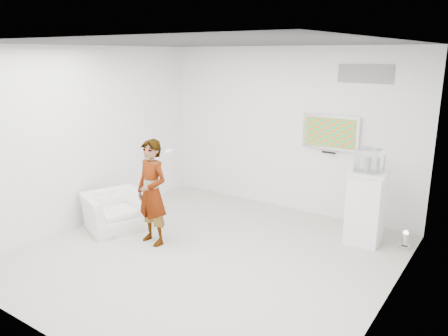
# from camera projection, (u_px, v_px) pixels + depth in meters

# --- Properties ---
(room) EXTENTS (5.01, 5.01, 3.00)m
(room) POSITION_uv_depth(u_px,v_px,m) (207.00, 155.00, 6.06)
(room) COLOR beige
(room) RESTS_ON ground
(tv) EXTENTS (1.00, 0.08, 0.60)m
(tv) POSITION_uv_depth(u_px,v_px,m) (331.00, 132.00, 7.53)
(tv) COLOR silver
(tv) RESTS_ON room
(logo_decal) EXTENTS (0.90, 0.02, 0.30)m
(logo_decal) POSITION_uv_depth(u_px,v_px,m) (365.00, 74.00, 7.03)
(logo_decal) COLOR slate
(logo_decal) RESTS_ON room
(person) EXTENTS (0.65, 0.47, 1.64)m
(person) POSITION_uv_depth(u_px,v_px,m) (152.00, 192.00, 6.64)
(person) COLOR white
(person) RESTS_ON room
(armchair) EXTENTS (1.13, 1.20, 0.62)m
(armchair) POSITION_uv_depth(u_px,v_px,m) (115.00, 211.00, 7.33)
(armchair) COLOR white
(armchair) RESTS_ON room
(pedestal) EXTENTS (0.58, 0.58, 1.15)m
(pedestal) POSITION_uv_depth(u_px,v_px,m) (366.00, 207.00, 6.72)
(pedestal) COLOR white
(pedestal) RESTS_ON room
(floor_uplight) EXTENTS (0.21, 0.21, 0.27)m
(floor_uplight) POSITION_uv_depth(u_px,v_px,m) (405.00, 240.00, 6.60)
(floor_uplight) COLOR silver
(floor_uplight) RESTS_ON room
(vitrine) EXTENTS (0.38, 0.38, 0.34)m
(vitrine) POSITION_uv_depth(u_px,v_px,m) (370.00, 160.00, 6.53)
(vitrine) COLOR white
(vitrine) RESTS_ON pedestal
(console) EXTENTS (0.08, 0.17, 0.23)m
(console) POSITION_uv_depth(u_px,v_px,m) (369.00, 164.00, 6.54)
(console) COLOR white
(console) RESTS_ON pedestal
(wii_remote) EXTENTS (0.04, 0.14, 0.03)m
(wii_remote) POSITION_uv_depth(u_px,v_px,m) (169.00, 151.00, 6.42)
(wii_remote) COLOR white
(wii_remote) RESTS_ON person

